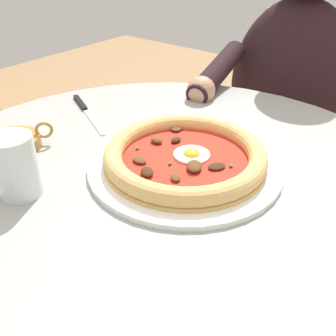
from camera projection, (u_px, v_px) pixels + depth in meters
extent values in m
cylinder|color=#999993|center=(164.00, 187.00, 0.64)|extent=(0.94, 0.94, 0.03)
cylinder|color=gray|center=(165.00, 320.00, 0.83)|extent=(0.11, 0.11, 0.69)
cylinder|color=white|center=(185.00, 165.00, 0.66)|extent=(0.34, 0.34, 0.01)
cylinder|color=tan|center=(185.00, 161.00, 0.65)|extent=(0.28, 0.28, 0.01)
torus|color=tan|center=(185.00, 154.00, 0.65)|extent=(0.28, 0.28, 0.03)
cylinder|color=red|center=(185.00, 158.00, 0.65)|extent=(0.26, 0.26, 0.00)
cylinder|color=white|center=(192.00, 155.00, 0.66)|extent=(0.06, 0.06, 0.00)
ellipsoid|color=yellow|center=(192.00, 154.00, 0.65)|extent=(0.03, 0.03, 0.02)
ellipsoid|color=brown|center=(194.00, 166.00, 0.62)|extent=(0.04, 0.04, 0.01)
ellipsoid|color=brown|center=(156.00, 141.00, 0.69)|extent=(0.02, 0.02, 0.01)
ellipsoid|color=#3D2314|center=(147.00, 172.00, 0.60)|extent=(0.03, 0.03, 0.01)
ellipsoid|color=brown|center=(175.00, 178.00, 0.59)|extent=(0.03, 0.03, 0.01)
ellipsoid|color=#3D2314|center=(176.00, 140.00, 0.70)|extent=(0.02, 0.02, 0.01)
ellipsoid|color=#3D2314|center=(217.00, 166.00, 0.62)|extent=(0.04, 0.03, 0.01)
ellipsoid|color=brown|center=(176.00, 127.00, 0.74)|extent=(0.04, 0.04, 0.01)
ellipsoid|color=brown|center=(139.00, 160.00, 0.64)|extent=(0.02, 0.03, 0.01)
ellipsoid|color=#2D6B28|center=(137.00, 148.00, 0.67)|extent=(0.01, 0.01, 0.00)
ellipsoid|color=#2D6B28|center=(171.00, 164.00, 0.63)|extent=(0.01, 0.01, 0.00)
ellipsoid|color=#2D6B28|center=(231.00, 166.00, 0.62)|extent=(0.01, 0.01, 0.00)
cylinder|color=silver|center=(16.00, 166.00, 0.57)|extent=(0.07, 0.07, 0.10)
cylinder|color=silver|center=(20.00, 183.00, 0.59)|extent=(0.06, 0.06, 0.04)
cube|color=silver|center=(94.00, 122.00, 0.81)|extent=(0.07, 0.13, 0.00)
cube|color=black|center=(80.00, 103.00, 0.90)|extent=(0.05, 0.08, 0.01)
cylinder|color=olive|center=(14.00, 143.00, 0.71)|extent=(0.10, 0.10, 0.02)
torus|color=olive|center=(44.00, 130.00, 0.72)|extent=(0.03, 0.02, 0.03)
ellipsoid|color=#516B2D|center=(8.00, 136.00, 0.72)|extent=(0.02, 0.02, 0.02)
ellipsoid|color=#516B2D|center=(14.00, 137.00, 0.71)|extent=(0.02, 0.02, 0.02)
ellipsoid|color=#516B2D|center=(16.00, 137.00, 0.72)|extent=(0.02, 0.02, 0.02)
cube|color=#282833|center=(267.00, 213.00, 1.36)|extent=(0.30, 0.36, 0.45)
ellipsoid|color=black|center=(290.00, 87.00, 1.11)|extent=(0.24, 0.38, 0.50)
cylinder|color=black|center=(217.00, 71.00, 0.98)|extent=(0.27, 0.10, 0.10)
sphere|color=tan|center=(201.00, 90.00, 0.92)|extent=(0.07, 0.07, 0.07)
cube|color=#957050|center=(282.00, 152.00, 1.27)|extent=(0.45, 0.45, 0.02)
cube|color=#957050|center=(313.00, 75.00, 1.30)|extent=(0.05, 0.38, 0.40)
cylinder|color=#8E6B4C|center=(201.00, 215.00, 1.36)|extent=(0.02, 0.02, 0.45)
cylinder|color=#8E6B4C|center=(309.00, 259.00, 1.17)|extent=(0.02, 0.02, 0.45)
cylinder|color=#8E6B4C|center=(246.00, 167.00, 1.63)|extent=(0.02, 0.02, 0.45)
cylinder|color=#B7B2A8|center=(69.00, 213.00, 1.38)|extent=(0.02, 0.02, 0.43)
cylinder|color=#B7B2A8|center=(18.00, 177.00, 1.57)|extent=(0.02, 0.02, 0.43)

